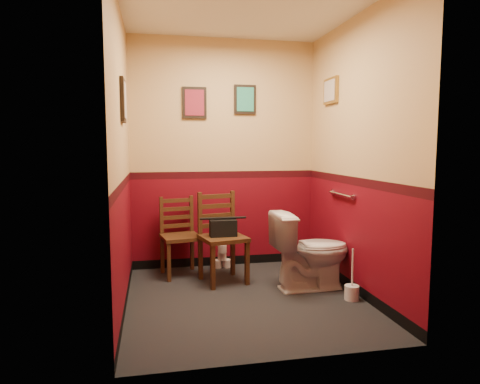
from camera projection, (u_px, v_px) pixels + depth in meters
name	position (u px, v px, depth m)	size (l,w,h in m)	color
floor	(245.00, 299.00, 4.07)	(2.20, 2.40, 0.00)	black
ceiling	(246.00, 4.00, 3.78)	(2.20, 2.40, 0.00)	silver
wall_back	(224.00, 155.00, 5.10)	(2.20, 2.70, 0.00)	#5E0712
wall_front	(285.00, 162.00, 2.76)	(2.20, 2.70, 0.00)	#5E0712
wall_left	(122.00, 158.00, 3.71)	(2.40, 2.70, 0.00)	#5E0712
wall_right	(356.00, 156.00, 4.15)	(2.40, 2.70, 0.00)	#5E0712
grab_bar	(341.00, 195.00, 4.43)	(0.05, 0.56, 0.06)	silver
framed_print_back_a	(194.00, 103.00, 4.94)	(0.28, 0.04, 0.36)	black
framed_print_back_b	(245.00, 99.00, 5.06)	(0.26, 0.04, 0.34)	black
framed_print_left	(123.00, 100.00, 3.76)	(0.04, 0.30, 0.38)	black
framed_print_right	(331.00, 91.00, 4.65)	(0.04, 0.34, 0.28)	olive
toilet	(311.00, 251.00, 4.34)	(0.44, 0.79, 0.78)	white
toilet_brush	(352.00, 292.00, 4.04)	(0.14, 0.14, 0.49)	silver
chair_left	(180.00, 236.00, 4.81)	(0.47, 0.47, 0.88)	#482A15
chair_right	(222.00, 237.00, 4.57)	(0.53, 0.53, 0.96)	#482A15
handbag	(223.00, 228.00, 4.52)	(0.28, 0.14, 0.21)	black
tp_stack	(222.00, 258.00, 5.11)	(0.22, 0.13, 0.28)	silver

